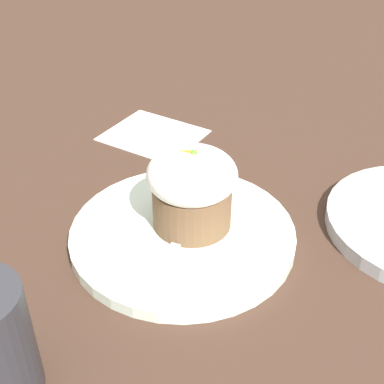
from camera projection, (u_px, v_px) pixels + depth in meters
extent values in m
plane|color=#3D281E|center=(183.00, 239.00, 0.59)|extent=(4.00, 4.00, 0.00)
cylinder|color=silver|center=(183.00, 234.00, 0.58)|extent=(0.24, 0.24, 0.01)
cylinder|color=brown|center=(192.00, 205.00, 0.57)|extent=(0.09, 0.09, 0.05)
ellipsoid|color=white|center=(192.00, 174.00, 0.55)|extent=(0.10, 0.10, 0.05)
cone|color=orange|center=(183.00, 152.00, 0.54)|extent=(0.02, 0.01, 0.01)
sphere|color=green|center=(193.00, 154.00, 0.54)|extent=(0.01, 0.01, 0.01)
cube|color=#B7B7BC|center=(158.00, 267.00, 0.53)|extent=(0.02, 0.10, 0.00)
ellipsoid|color=#B7B7BC|center=(187.00, 231.00, 0.57)|extent=(0.03, 0.04, 0.01)
cube|color=white|center=(153.00, 135.00, 0.78)|extent=(0.15, 0.13, 0.00)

